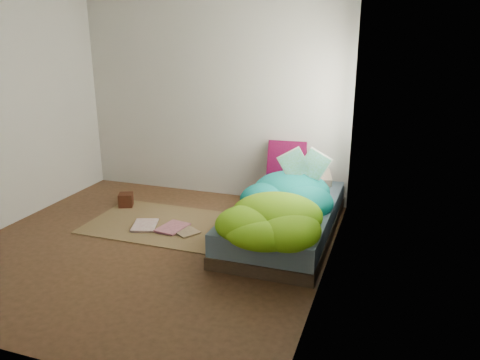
# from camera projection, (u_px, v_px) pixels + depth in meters

# --- Properties ---
(ground) EXTENTS (3.50, 3.50, 0.00)m
(ground) POSITION_uv_depth(u_px,v_px,m) (149.00, 246.00, 4.71)
(ground) COLOR #412C19
(ground) RESTS_ON ground
(room_walls) EXTENTS (3.54, 3.54, 2.62)m
(room_walls) POSITION_uv_depth(u_px,v_px,m) (140.00, 82.00, 4.22)
(room_walls) COLOR silver
(room_walls) RESTS_ON ground
(bed) EXTENTS (1.00, 2.00, 0.34)m
(bed) POSITION_uv_depth(u_px,v_px,m) (285.00, 220.00, 4.93)
(bed) COLOR #35291D
(bed) RESTS_ON ground
(duvet) EXTENTS (0.96, 1.84, 0.34)m
(duvet) POSITION_uv_depth(u_px,v_px,m) (280.00, 196.00, 4.63)
(duvet) COLOR #087A7B
(duvet) RESTS_ON bed
(rug) EXTENTS (1.60, 1.10, 0.01)m
(rug) POSITION_uv_depth(u_px,v_px,m) (162.00, 224.00, 5.25)
(rug) COLOR brown
(rug) RESTS_ON ground
(pillow_floral) EXTENTS (0.58, 0.44, 0.12)m
(pillow_floral) POSITION_uv_depth(u_px,v_px,m) (309.00, 178.00, 5.57)
(pillow_floral) COLOR beige
(pillow_floral) RESTS_ON bed
(pillow_magenta) EXTENTS (0.47, 0.19, 0.46)m
(pillow_magenta) POSITION_uv_depth(u_px,v_px,m) (287.00, 160.00, 5.69)
(pillow_magenta) COLOR #430421
(pillow_magenta) RESTS_ON bed
(open_book) EXTENTS (0.46, 0.17, 0.28)m
(open_book) POSITION_uv_depth(u_px,v_px,m) (305.00, 155.00, 4.93)
(open_book) COLOR #3B8C2D
(open_book) RESTS_ON duvet
(wooden_box) EXTENTS (0.21, 0.21, 0.16)m
(wooden_box) POSITION_uv_depth(u_px,v_px,m) (126.00, 200.00, 5.74)
(wooden_box) COLOR #3A170D
(wooden_box) RESTS_ON rug
(floor_book_a) EXTENTS (0.35, 0.41, 0.03)m
(floor_book_a) POSITION_uv_depth(u_px,v_px,m) (133.00, 225.00, 5.15)
(floor_book_a) COLOR white
(floor_book_a) RESTS_ON rug
(floor_book_b) EXTENTS (0.32, 0.39, 0.03)m
(floor_book_b) POSITION_uv_depth(u_px,v_px,m) (163.00, 226.00, 5.13)
(floor_book_b) COLOR #CF7790
(floor_book_b) RESTS_ON rug
(floor_book_c) EXTENTS (0.38, 0.35, 0.02)m
(floor_book_c) POSITION_uv_depth(u_px,v_px,m) (176.00, 234.00, 4.94)
(floor_book_c) COLOR tan
(floor_book_c) RESTS_ON rug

